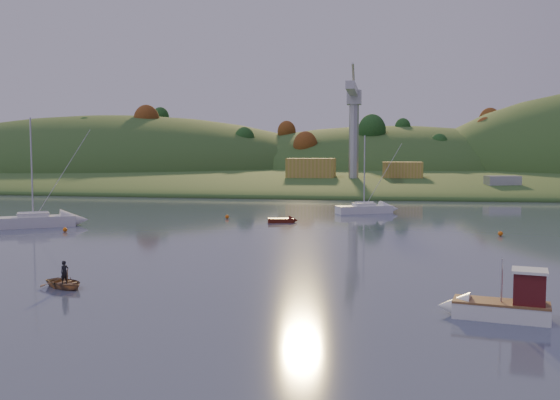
% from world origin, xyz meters
% --- Properties ---
extents(ground, '(500.00, 500.00, 0.00)m').
position_xyz_m(ground, '(0.00, 0.00, 0.00)').
color(ground, '#353F58').
rests_on(ground, ground).
extents(far_shore, '(620.00, 220.00, 1.50)m').
position_xyz_m(far_shore, '(0.00, 230.00, 0.00)').
color(far_shore, '#304F1F').
rests_on(far_shore, ground).
extents(shore_slope, '(640.00, 150.00, 7.00)m').
position_xyz_m(shore_slope, '(0.00, 165.00, 0.00)').
color(shore_slope, '#304F1F').
rests_on(shore_slope, ground).
extents(hill_left, '(170.00, 140.00, 44.00)m').
position_xyz_m(hill_left, '(-90.00, 200.00, 0.00)').
color(hill_left, '#304F1F').
rests_on(hill_left, ground).
extents(hill_center, '(140.00, 120.00, 36.00)m').
position_xyz_m(hill_center, '(10.00, 210.00, 0.00)').
color(hill_center, '#304F1F').
rests_on(hill_center, ground).
extents(hillside_trees, '(280.00, 50.00, 32.00)m').
position_xyz_m(hillside_trees, '(0.00, 185.00, 0.00)').
color(hillside_trees, '#164017').
rests_on(hillside_trees, ground).
extents(wharf, '(42.00, 16.00, 2.40)m').
position_xyz_m(wharf, '(5.00, 122.00, 1.20)').
color(wharf, slate).
rests_on(wharf, ground).
extents(shed_west, '(11.00, 8.00, 4.80)m').
position_xyz_m(shed_west, '(-8.00, 123.00, 4.80)').
color(shed_west, '#AA9238').
rests_on(shed_west, wharf).
extents(shed_east, '(9.00, 7.00, 4.00)m').
position_xyz_m(shed_east, '(13.00, 124.00, 4.40)').
color(shed_east, '#AA9238').
rests_on(shed_east, wharf).
extents(dock_crane, '(3.20, 28.00, 20.30)m').
position_xyz_m(dock_crane, '(2.00, 118.39, 17.17)').
color(dock_crane, '#B7B7BC').
rests_on(dock_crane, wharf).
extents(fishing_boat, '(5.96, 2.92, 3.65)m').
position_xyz_m(fishing_boat, '(14.53, 11.60, 0.81)').
color(fishing_boat, white).
rests_on(fishing_boat, ground).
extents(sailboat_near, '(9.18, 7.31, 12.72)m').
position_xyz_m(sailboat_near, '(-31.53, 44.29, 0.81)').
color(sailboat_near, white).
rests_on(sailboat_near, ground).
extents(sailboat_far, '(8.24, 5.58, 11.07)m').
position_xyz_m(sailboat_far, '(6.03, 67.02, 0.72)').
color(sailboat_far, white).
rests_on(sailboat_far, ground).
extents(canoe, '(3.95, 3.61, 0.67)m').
position_xyz_m(canoe, '(-11.57, 14.72, 0.33)').
color(canoe, '#927051').
rests_on(canoe, ground).
extents(paddler, '(0.60, 0.67, 1.53)m').
position_xyz_m(paddler, '(-11.57, 14.72, 0.77)').
color(paddler, black).
rests_on(paddler, ground).
extents(red_tender, '(3.91, 2.06, 1.27)m').
position_xyz_m(red_tender, '(-3.14, 53.91, 0.26)').
color(red_tender, '#56170C').
rests_on(red_tender, ground).
extents(work_vessel, '(16.14, 8.90, 3.93)m').
position_xyz_m(work_vessel, '(32.25, 108.00, 1.40)').
color(work_vessel, slate).
rests_on(work_vessel, ground).
extents(buoy_1, '(0.50, 0.50, 0.50)m').
position_xyz_m(buoy_1, '(20.85, 45.30, 0.25)').
color(buoy_1, orange).
rests_on(buoy_1, ground).
extents(buoy_2, '(0.50, 0.50, 0.50)m').
position_xyz_m(buoy_2, '(-25.75, 40.93, 0.25)').
color(buoy_2, orange).
rests_on(buoy_2, ground).
extents(buoy_3, '(0.50, 0.50, 0.50)m').
position_xyz_m(buoy_3, '(-11.53, 57.04, 0.25)').
color(buoy_3, orange).
rests_on(buoy_3, ground).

